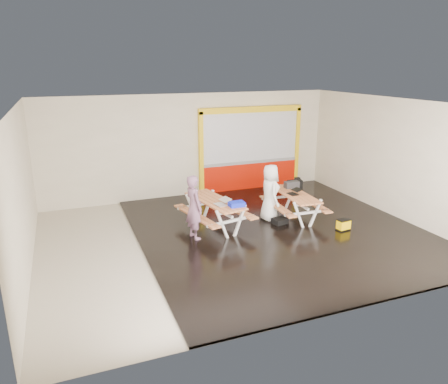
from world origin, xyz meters
name	(u,v)px	position (x,y,z in m)	size (l,w,h in m)	color
room	(237,173)	(0.00, 0.00, 1.75)	(10.02, 8.02, 3.52)	#BFB5A2
deck	(278,230)	(1.25, 0.00, 0.03)	(7.50, 7.98, 0.05)	black
kiosk	(251,151)	(2.20, 3.93, 1.44)	(3.88, 0.16, 3.00)	red
picnic_table_left	(215,207)	(-0.33, 0.75, 0.65)	(1.84, 2.38, 0.85)	#D4814D
picnic_table_right	(294,200)	(2.10, 0.61, 0.62)	(1.46, 2.07, 0.81)	#D4814D
person_left	(194,207)	(-1.08, 0.26, 0.89)	(0.62, 0.41, 1.70)	#7A526C
person_right	(270,193)	(1.39, 0.81, 0.84)	(0.82, 0.53, 1.68)	white
laptop_left	(222,203)	(-0.28, 0.31, 0.90)	(0.44, 0.41, 0.16)	silver
laptop_right	(294,192)	(2.06, 0.57, 0.85)	(0.39, 0.36, 0.15)	black
blue_pouch	(237,204)	(0.03, 0.05, 0.91)	(0.40, 0.28, 0.12)	#1121C7
toolbox	(292,184)	(2.31, 1.18, 0.91)	(0.44, 0.22, 0.26)	black
backpack	(297,186)	(2.71, 1.51, 0.73)	(0.35, 0.26, 0.53)	black
dark_case	(280,221)	(1.50, 0.35, 0.13)	(0.42, 0.31, 0.16)	black
fluke_bag	(343,225)	(2.89, -0.71, 0.20)	(0.39, 0.28, 0.31)	black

